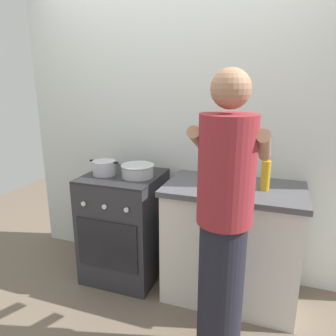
% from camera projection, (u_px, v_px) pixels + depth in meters
% --- Properties ---
extents(ground, '(6.00, 6.00, 0.00)m').
position_uv_depth(ground, '(157.00, 290.00, 2.56)').
color(ground, '#6B5B4C').
extents(back_wall, '(3.20, 0.10, 2.50)m').
position_uv_depth(back_wall, '(200.00, 129.00, 2.62)').
color(back_wall, silver).
rests_on(back_wall, ground).
extents(countertop, '(1.00, 0.60, 0.90)m').
position_uv_depth(countertop, '(231.00, 242.00, 2.40)').
color(countertop, silver).
rests_on(countertop, ground).
extents(stove_range, '(0.60, 0.62, 0.90)m').
position_uv_depth(stove_range, '(125.00, 225.00, 2.69)').
color(stove_range, '#2D2D33').
rests_on(stove_range, ground).
extents(pot, '(0.25, 0.19, 0.12)m').
position_uv_depth(pot, '(104.00, 168.00, 2.55)').
color(pot, '#B2B2B7').
rests_on(pot, stove_range).
extents(mixing_bowl, '(0.27, 0.27, 0.10)m').
position_uv_depth(mixing_bowl, '(138.00, 170.00, 2.49)').
color(mixing_bowl, '#B7B7BC').
rests_on(mixing_bowl, stove_range).
extents(utensil_crock, '(0.10, 0.10, 0.33)m').
position_uv_depth(utensil_crock, '(213.00, 165.00, 2.50)').
color(utensil_crock, silver).
rests_on(utensil_crock, countertop).
extents(spice_bottle, '(0.04, 0.04, 0.09)m').
position_uv_depth(spice_bottle, '(241.00, 184.00, 2.20)').
color(spice_bottle, silver).
rests_on(spice_bottle, countertop).
extents(oil_bottle, '(0.06, 0.06, 0.26)m').
position_uv_depth(oil_bottle, '(266.00, 175.00, 2.18)').
color(oil_bottle, gold).
rests_on(oil_bottle, countertop).
extents(person, '(0.41, 0.50, 1.70)m').
position_uv_depth(person, '(224.00, 228.00, 1.72)').
color(person, black).
rests_on(person, ground).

